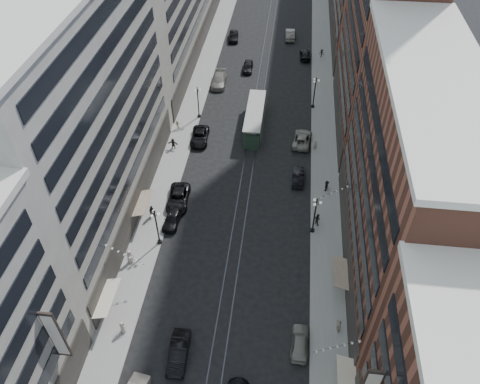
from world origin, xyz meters
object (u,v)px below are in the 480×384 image
at_px(car_11, 302,139).
at_px(car_14, 290,34).
at_px(pedestrian_extra_0, 327,186).
at_px(pedestrian_6, 178,124).
at_px(car_12, 305,55).
at_px(car_13, 248,67).
at_px(pedestrian_4, 339,325).
at_px(car_2, 178,198).
at_px(pedestrian_7, 317,219).
at_px(streetcar, 255,119).
at_px(lamppost_sw_mid, 198,101).
at_px(car_7, 200,136).
at_px(car_5, 179,353).
at_px(car_10, 298,176).
at_px(pedestrian_9, 322,53).
at_px(pedestrian_2, 152,212).
at_px(car_9, 233,36).
at_px(lamppost_se_far, 315,215).
at_px(lamppost_sw_far, 157,226).
at_px(lamppost_se_mid, 315,92).
at_px(car_8, 219,80).
at_px(car_4, 300,342).
at_px(pedestrian_1, 122,327).
at_px(pedestrian_5, 173,144).
at_px(car_extra_0, 173,218).
at_px(pedestrian_extra_1, 130,256).
at_px(pedestrian_8, 315,145).

distance_m(car_11, car_14, 35.64).
bearing_deg(pedestrian_extra_0, pedestrian_6, 80.41).
bearing_deg(car_12, car_13, 27.54).
distance_m(pedestrian_4, pedestrian_extra_0, 21.28).
bearing_deg(car_2, pedestrian_6, 98.72).
bearing_deg(pedestrian_7, streetcar, -11.52).
distance_m(pedestrian_4, car_14, 67.50).
height_order(streetcar, car_13, streetcar).
height_order(lamppost_sw_mid, car_7, lamppost_sw_mid).
bearing_deg(car_5, car_10, 66.14).
relative_size(car_12, pedestrian_9, 3.02).
xyz_separation_m(pedestrian_2, car_7, (3.09, 16.80, -0.32)).
bearing_deg(car_9, lamppost_se_far, -77.57).
bearing_deg(pedestrian_7, pedestrian_4, 150.54).
height_order(lamppost_sw_far, car_14, lamppost_sw_far).
bearing_deg(streetcar, car_7, -150.97).
distance_m(lamppost_se_mid, car_5, 47.96).
height_order(car_8, pedestrian_extra_0, car_8).
xyz_separation_m(car_8, car_10, (14.65, -24.25, -0.14)).
bearing_deg(lamppost_sw_far, car_7, 86.65).
relative_size(streetcar, car_4, 2.73).
height_order(pedestrian_1, car_7, pedestrian_1).
distance_m(lamppost_sw_mid, car_11, 17.63).
bearing_deg(lamppost_sw_far, car_13, 81.73).
height_order(car_2, pedestrian_5, pedestrian_5).
height_order(car_11, car_extra_0, car_extra_0).
bearing_deg(car_12, car_9, -25.17).
height_order(car_7, car_9, car_9).
xyz_separation_m(car_13, car_14, (7.35, 14.28, 0.12)).
xyz_separation_m(lamppost_sw_far, car_5, (5.41, -14.11, -2.27)).
distance_m(car_4, pedestrian_extra_1, 21.48).
bearing_deg(lamppost_sw_mid, lamppost_se_mid, 15.20).
bearing_deg(pedestrian_6, pedestrian_5, 96.02).
xyz_separation_m(pedestrian_2, car_extra_0, (2.73, -0.47, -0.29)).
relative_size(lamppost_sw_mid, car_5, 1.11).
relative_size(pedestrian_7, car_extra_0, 0.37).
distance_m(pedestrian_4, pedestrian_9, 59.29).
height_order(streetcar, pedestrian_6, streetcar).
distance_m(car_5, pedestrian_8, 36.99).
bearing_deg(pedestrian_7, car_10, -19.79).
relative_size(car_12, pedestrian_6, 3.22).
distance_m(lamppost_sw_far, car_12, 52.23).
bearing_deg(lamppost_sw_far, pedestrian_4, -24.28).
distance_m(lamppost_se_far, pedestrian_8, 16.54).
xyz_separation_m(car_5, car_7, (-4.18, 35.01, -0.07)).
height_order(car_2, pedestrian_6, pedestrian_6).
bearing_deg(pedestrian_5, car_5, -70.39).
bearing_deg(car_11, car_10, 93.68).
distance_m(streetcar, car_12, 25.25).
distance_m(car_7, car_13, 22.99).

